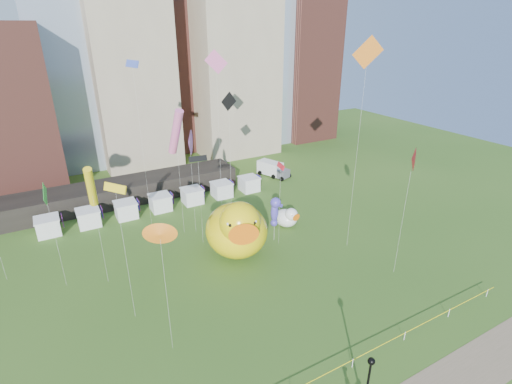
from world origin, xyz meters
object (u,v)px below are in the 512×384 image
small_duck (287,217)px  box_truck (272,169)px  seahorse_green (237,215)px  lamppost (369,378)px  big_duck (237,228)px  seahorse_purple (275,210)px

small_duck → box_truck: bearing=55.0°
seahorse_green → lamppost: (-1.60, -23.40, -1.85)m
big_duck → box_truck: size_ratio=1.72×
seahorse_green → lamppost: bearing=-92.3°
lamppost → box_truck: lamppost is taller
big_duck → box_truck: bearing=67.4°
small_duck → seahorse_green: (-8.76, -2.30, 3.54)m
big_duck → seahorse_purple: bearing=25.1°
lamppost → seahorse_purple: bearing=73.5°
seahorse_purple → seahorse_green: bearing=166.4°
seahorse_purple → big_duck: bearing=174.0°
big_duck → lamppost: (-1.28, -22.64, -0.52)m
small_duck → seahorse_purple: 5.12m
big_duck → seahorse_green: (0.32, 0.75, 1.33)m
seahorse_green → seahorse_purple: 5.35m
seahorse_purple → box_truck: bearing=45.9°
small_duck → seahorse_green: seahorse_green is taller
big_duck → box_truck: 27.09m
seahorse_purple → lamppost: (-6.92, -23.36, -1.28)m
seahorse_green → lamppost: size_ratio=1.34×
seahorse_purple → lamppost: 24.39m
small_duck → lamppost: lamppost is taller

